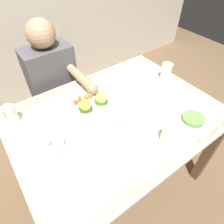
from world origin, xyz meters
TOP-DOWN VIEW (x-y plane):
  - ground_plane at (0.00, 0.00)m, footprint 6.00×6.00m
  - dining_table at (0.00, 0.00)m, footprint 1.20×0.90m
  - eggs_benedict_plate at (-0.08, 0.13)m, footprint 0.27×0.27m
  - fruit_bowl at (-0.41, -0.01)m, footprint 0.12×0.12m
  - coffee_mug at (0.10, -0.31)m, footprint 0.11×0.08m
  - fork at (0.32, -0.03)m, footprint 0.12×0.12m
  - water_glass_near at (0.51, 0.09)m, footprint 0.07×0.07m
  - water_glass_far at (-0.06, -0.13)m, footprint 0.07×0.07m
  - water_glass_extra at (-0.51, 0.29)m, footprint 0.07×0.07m
  - side_plate at (0.32, -0.30)m, footprint 0.20×0.20m
  - diner_person at (-0.14, 0.60)m, footprint 0.34×0.54m

SIDE VIEW (x-z plane):
  - ground_plane at x=0.00m, z-range 0.00..0.00m
  - dining_table at x=0.00m, z-range 0.26..1.00m
  - diner_person at x=-0.14m, z-range 0.08..1.22m
  - fork at x=0.32m, z-range 0.74..0.74m
  - side_plate at x=0.32m, z-range 0.74..0.77m
  - eggs_benedict_plate at x=-0.08m, z-range 0.72..0.81m
  - fruit_bowl at x=-0.41m, z-range 0.74..0.80m
  - coffee_mug at x=0.10m, z-range 0.74..0.84m
  - water_glass_extra at x=-0.51m, z-range 0.73..0.85m
  - water_glass_near at x=0.51m, z-range 0.73..0.85m
  - water_glass_far at x=-0.06m, z-range 0.73..0.87m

